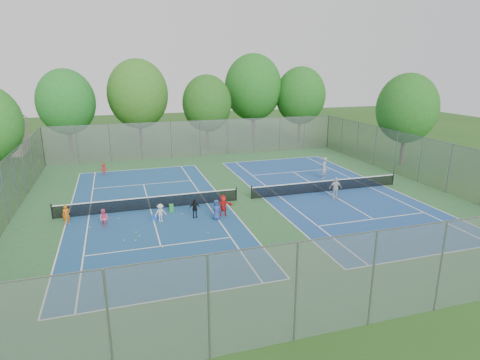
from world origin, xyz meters
name	(u,v)px	position (x,y,z in m)	size (l,w,h in m)	color
ground	(244,200)	(0.00, 0.00, 0.00)	(120.00, 120.00, 0.00)	#224B17
court_pad	(244,200)	(0.00, 0.00, 0.01)	(32.00, 32.00, 0.01)	#2D6032
court_left	(150,209)	(-7.00, 0.00, 0.02)	(10.97, 23.77, 0.01)	navy
court_right	(326,191)	(7.00, 0.00, 0.02)	(10.97, 23.77, 0.01)	navy
net_left	(150,203)	(-7.00, 0.00, 0.46)	(12.87, 0.10, 0.91)	black
net_right	(326,186)	(7.00, 0.00, 0.46)	(12.87, 0.10, 0.91)	black
fence_north	(200,139)	(0.00, 16.00, 2.00)	(32.00, 0.10, 4.00)	gray
fence_south	(372,279)	(0.00, -16.00, 2.00)	(32.00, 0.10, 4.00)	gray
fence_west	(4,194)	(-16.00, 0.00, 2.00)	(32.00, 0.10, 4.00)	gray
fence_east	(420,160)	(16.00, 0.00, 2.00)	(32.00, 0.10, 4.00)	gray
tree_nw	(66,102)	(-14.00, 22.00, 5.89)	(6.40, 6.40, 9.58)	#443326
tree_nl	(138,94)	(-6.00, 23.00, 6.54)	(7.20, 7.20, 10.69)	#443326
tree_nc	(207,103)	(2.00, 21.00, 5.39)	(6.00, 6.00, 8.85)	#443326
tree_nr	(253,87)	(9.00, 24.00, 7.04)	(7.60, 7.60, 11.42)	#443326
tree_ne	(301,96)	(15.00, 22.00, 5.97)	(6.60, 6.60, 9.77)	#443326
tree_side_e	(407,108)	(19.00, 6.00, 5.74)	(6.00, 6.00, 9.20)	#443326
ball_crate	(154,217)	(-6.92, -2.12, 0.16)	(0.37, 0.37, 0.31)	blue
ball_hopper	(171,208)	(-5.64, -1.01, 0.28)	(0.29, 0.29, 0.57)	green
student_a	(66,215)	(-12.36, -1.31, 0.67)	(0.49, 0.32, 1.34)	#C86112
student_b	(104,219)	(-10.05, -2.62, 0.63)	(0.61, 0.48, 1.26)	#E15784
student_c	(160,213)	(-6.56, -2.62, 0.62)	(0.79, 0.46, 1.23)	beige
student_d	(195,208)	(-4.29, -2.55, 0.65)	(0.76, 0.32, 1.31)	black
student_e	(216,210)	(-2.98, -3.31, 0.69)	(0.67, 0.44, 1.37)	navy
student_f	(223,206)	(-2.38, -2.83, 0.75)	(1.39, 0.44, 1.50)	red
child_far_baseline	(104,169)	(-10.26, 10.76, 0.55)	(0.71, 0.41, 1.09)	#A9181E
instructor	(324,168)	(8.66, 3.48, 0.99)	(0.72, 0.47, 1.98)	gray
teen_court_b	(335,188)	(6.77, -1.79, 0.85)	(0.99, 0.41, 1.69)	beige
tennis_ball_0	(135,241)	(-8.33, -5.24, 0.03)	(0.07, 0.07, 0.07)	#C5ED37
tennis_ball_1	(124,241)	(-8.96, -5.02, 0.03)	(0.07, 0.07, 0.07)	#AEC42D
tennis_ball_2	(86,239)	(-11.10, -4.17, 0.03)	(0.07, 0.07, 0.07)	#CDDA32
tennis_ball_3	(162,247)	(-6.93, -6.59, 0.03)	(0.07, 0.07, 0.07)	#EDF138
tennis_ball_4	(119,219)	(-9.20, -1.29, 0.03)	(0.07, 0.07, 0.07)	#D1DC33
tennis_ball_5	(139,236)	(-8.07, -4.62, 0.03)	(0.07, 0.07, 0.07)	#CAF338
tennis_ball_6	(90,228)	(-10.95, -2.36, 0.03)	(0.07, 0.07, 0.07)	#A6C92E
tennis_ball_7	(136,232)	(-8.22, -4.01, 0.03)	(0.07, 0.07, 0.07)	gold
tennis_ball_8	(208,233)	(-4.05, -5.47, 0.03)	(0.07, 0.07, 0.07)	#B3CD2F
tennis_ball_9	(182,214)	(-5.01, -1.73, 0.03)	(0.07, 0.07, 0.07)	#BFD631
tennis_ball_10	(154,221)	(-6.98, -2.52, 0.03)	(0.07, 0.07, 0.07)	yellow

